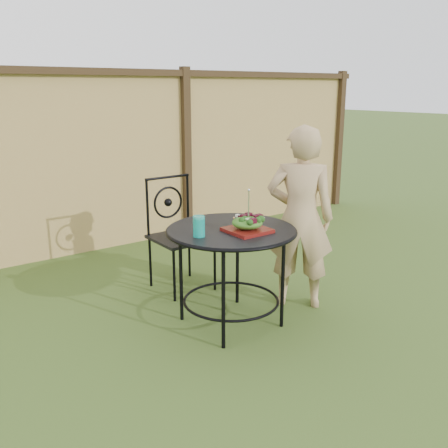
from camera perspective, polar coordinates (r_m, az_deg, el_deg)
name	(u,v)px	position (r m, az deg, el deg)	size (l,w,h in m)	color
ground	(196,331)	(3.64, -3.23, -12.15)	(60.00, 60.00, 0.00)	#2D4616
fence	(74,163)	(5.26, -16.74, 6.73)	(8.00, 0.12, 1.90)	tan
patio_table	(231,247)	(3.53, 0.83, -2.68)	(0.92, 0.92, 0.72)	black
patio_chair	(178,230)	(4.26, -5.28, -0.74)	(0.46, 0.46, 0.95)	black
diner	(300,218)	(3.87, 8.69, 0.68)	(0.52, 0.34, 1.42)	tan
salad_plate	(247,230)	(3.41, 2.67, -0.70)	(0.27, 0.27, 0.02)	#4E120B
salad	(247,223)	(3.40, 2.68, 0.14)	(0.21, 0.21, 0.08)	#235614
fork	(249,204)	(3.37, 2.84, 2.30)	(0.01, 0.01, 0.18)	silver
drinking_glass	(199,226)	(3.29, -2.88, -0.26)	(0.08, 0.08, 0.14)	#0EA696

